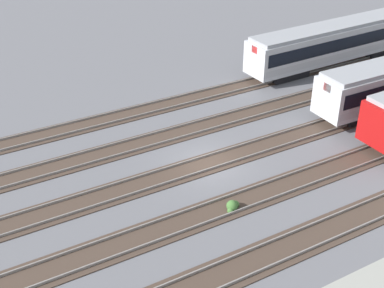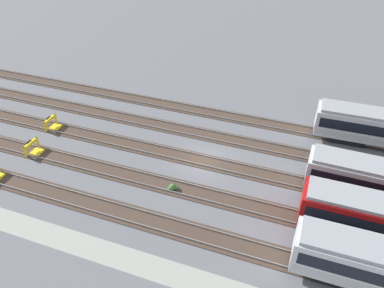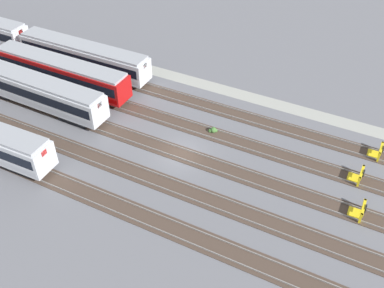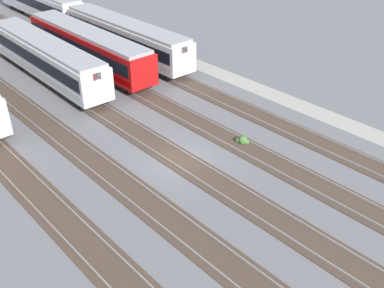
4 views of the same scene
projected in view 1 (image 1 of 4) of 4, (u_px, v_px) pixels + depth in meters
name	position (u px, v px, depth m)	size (l,w,h in m)	color
ground_plane	(209.00, 164.00, 33.61)	(400.00, 400.00, 0.00)	slate
rail_track_nearest	(298.00, 243.00, 27.09)	(90.00, 2.23, 0.21)	#47382D
rail_track_near_inner	(248.00, 199.00, 30.34)	(90.00, 2.23, 0.21)	#47382D
rail_track_middle	(209.00, 163.00, 33.59)	(90.00, 2.24, 0.21)	#47382D
rail_track_far_inner	(176.00, 134.00, 36.84)	(90.00, 2.23, 0.21)	#47382D
rail_track_farthest	(148.00, 109.00, 40.09)	(90.00, 2.23, 0.21)	#47382D
subway_car_front_row_left_inner	(336.00, 42.00, 47.04)	(18.06, 3.26, 3.70)	silver
weed_clump	(233.00, 206.00, 29.43)	(0.92, 0.70, 0.64)	#427033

